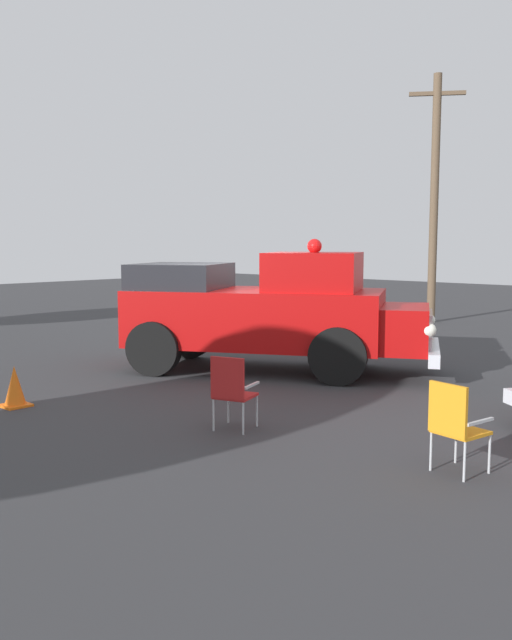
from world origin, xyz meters
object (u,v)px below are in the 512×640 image
at_px(vintage_fire_truck, 268,310).
at_px(utility_pole, 434,196).
at_px(lawn_chair_by_car, 231,388).
at_px(lawn_chair_spare, 454,421).
at_px(traffic_cone, 15,387).

xyz_separation_m(vintage_fire_truck, utility_pole, (9.61, 1.64, 2.79)).
relative_size(lawn_chair_by_car, lawn_chair_spare, 1.00).
bearing_deg(vintage_fire_truck, lawn_chair_by_car, -144.42).
height_order(utility_pole, traffic_cone, utility_pole).
bearing_deg(vintage_fire_truck, utility_pole, 9.68).
height_order(lawn_chair_spare, utility_pole, utility_pole).
xyz_separation_m(vintage_fire_truck, lawn_chair_spare, (-3.06, -5.47, -0.61)).
relative_size(lawn_chair_by_car, traffic_cone, 1.61).
bearing_deg(traffic_cone, vintage_fire_truck, -10.42).
distance_m(lawn_chair_by_car, lawn_chair_spare, 3.00).
xyz_separation_m(lawn_chair_spare, traffic_cone, (-1.77, 6.36, -0.28)).
relative_size(utility_pole, traffic_cone, 12.09).
bearing_deg(lawn_chair_by_car, vintage_fire_truck, 35.58).
bearing_deg(lawn_chair_by_car, traffic_cone, 111.23).
relative_size(vintage_fire_truck, lawn_chair_by_car, 6.14).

